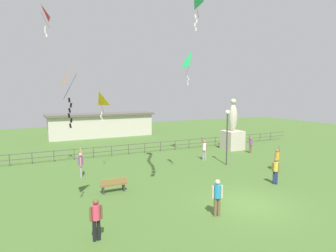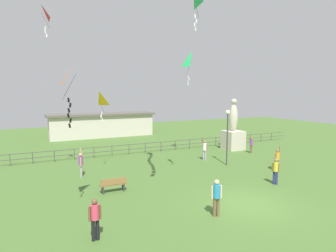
{
  "view_description": "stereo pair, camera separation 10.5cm",
  "coord_description": "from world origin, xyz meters",
  "px_view_note": "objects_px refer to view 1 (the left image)",
  "views": [
    {
      "loc": [
        -9.83,
        -10.72,
        5.69
      ],
      "look_at": [
        -1.49,
        6.45,
        3.44
      ],
      "focal_mm": 30.19,
      "sensor_mm": 36.0,
      "label": 1
    },
    {
      "loc": [
        -9.74,
        -10.76,
        5.69
      ],
      "look_at": [
        -1.49,
        6.45,
        3.44
      ],
      "focal_mm": 30.19,
      "sensor_mm": 36.0,
      "label": 2
    }
  ],
  "objects_px": {
    "person_0": "(277,158)",
    "person_4": "(217,195)",
    "kite_1": "(191,61)",
    "kite_2": "(41,13)",
    "person_1": "(81,163)",
    "person_3": "(251,144)",
    "person_5": "(204,149)",
    "statue_monument": "(233,134)",
    "kite_4": "(99,100)",
    "person_2": "(96,217)",
    "kite_3": "(76,77)",
    "park_bench": "(114,185)",
    "lamppost": "(227,125)",
    "person_6": "(276,169)"
  },
  "relations": [
    {
      "from": "person_0",
      "to": "person_4",
      "type": "bearing_deg",
      "value": -152.42
    },
    {
      "from": "kite_1",
      "to": "kite_2",
      "type": "xyz_separation_m",
      "value": [
        -11.85,
        -1.98,
        2.13
      ]
    },
    {
      "from": "person_1",
      "to": "kite_2",
      "type": "height_order",
      "value": "kite_2"
    },
    {
      "from": "person_1",
      "to": "kite_2",
      "type": "bearing_deg",
      "value": 172.4
    },
    {
      "from": "person_1",
      "to": "person_3",
      "type": "height_order",
      "value": "person_1"
    },
    {
      "from": "person_5",
      "to": "person_3",
      "type": "bearing_deg",
      "value": 5.22
    },
    {
      "from": "person_1",
      "to": "person_3",
      "type": "bearing_deg",
      "value": 3.59
    },
    {
      "from": "kite_1",
      "to": "person_0",
      "type": "bearing_deg",
      "value": -63.79
    },
    {
      "from": "statue_monument",
      "to": "kite_4",
      "type": "xyz_separation_m",
      "value": [
        -13.89,
        -2.8,
        3.65
      ]
    },
    {
      "from": "person_1",
      "to": "person_2",
      "type": "height_order",
      "value": "person_1"
    },
    {
      "from": "kite_2",
      "to": "person_0",
      "type": "bearing_deg",
      "value": -17.6
    },
    {
      "from": "kite_2",
      "to": "kite_3",
      "type": "distance_m",
      "value": 8.06
    },
    {
      "from": "kite_1",
      "to": "statue_monument",
      "type": "bearing_deg",
      "value": 9.89
    },
    {
      "from": "person_3",
      "to": "person_4",
      "type": "relative_size",
      "value": 1.0
    },
    {
      "from": "person_2",
      "to": "person_3",
      "type": "height_order",
      "value": "person_3"
    },
    {
      "from": "person_2",
      "to": "person_1",
      "type": "bearing_deg",
      "value": 84.83
    },
    {
      "from": "statue_monument",
      "to": "person_4",
      "type": "distance_m",
      "value": 16.21
    },
    {
      "from": "park_bench",
      "to": "kite_1",
      "type": "xyz_separation_m",
      "value": [
        8.66,
        6.08,
        7.96
      ]
    },
    {
      "from": "person_0",
      "to": "kite_3",
      "type": "height_order",
      "value": "kite_3"
    },
    {
      "from": "kite_1",
      "to": "kite_3",
      "type": "bearing_deg",
      "value": -141.11
    },
    {
      "from": "kite_2",
      "to": "person_2",
      "type": "bearing_deg",
      "value": -82.51
    },
    {
      "from": "lamppost",
      "to": "kite_4",
      "type": "bearing_deg",
      "value": 167.88
    },
    {
      "from": "person_2",
      "to": "kite_3",
      "type": "distance_m",
      "value": 5.84
    },
    {
      "from": "statue_monument",
      "to": "kite_1",
      "type": "bearing_deg",
      "value": -170.11
    },
    {
      "from": "person_1",
      "to": "kite_4",
      "type": "relative_size",
      "value": 0.97
    },
    {
      "from": "person_4",
      "to": "person_5",
      "type": "distance_m",
      "value": 10.97
    },
    {
      "from": "person_0",
      "to": "person_2",
      "type": "bearing_deg",
      "value": -163.24
    },
    {
      "from": "person_3",
      "to": "kite_1",
      "type": "distance_m",
      "value": 9.63
    },
    {
      "from": "statue_monument",
      "to": "kite_4",
      "type": "height_order",
      "value": "kite_4"
    },
    {
      "from": "person_3",
      "to": "kite_3",
      "type": "bearing_deg",
      "value": -155.79
    },
    {
      "from": "person_2",
      "to": "kite_4",
      "type": "relative_size",
      "value": 0.83
    },
    {
      "from": "person_1",
      "to": "lamppost",
      "type": "bearing_deg",
      "value": -8.53
    },
    {
      "from": "statue_monument",
      "to": "person_6",
      "type": "relative_size",
      "value": 3.1
    },
    {
      "from": "person_1",
      "to": "person_6",
      "type": "height_order",
      "value": "person_1"
    },
    {
      "from": "lamppost",
      "to": "kite_4",
      "type": "height_order",
      "value": "kite_4"
    },
    {
      "from": "person_5",
      "to": "kite_2",
      "type": "distance_m",
      "value": 15.48
    },
    {
      "from": "lamppost",
      "to": "kite_2",
      "type": "xyz_separation_m",
      "value": [
        -12.88,
        1.9,
        7.37
      ]
    },
    {
      "from": "lamppost",
      "to": "person_5",
      "type": "bearing_deg",
      "value": 108.42
    },
    {
      "from": "person_4",
      "to": "person_1",
      "type": "bearing_deg",
      "value": 117.48
    },
    {
      "from": "person_6",
      "to": "kite_3",
      "type": "xyz_separation_m",
      "value": [
        -11.73,
        0.25,
        5.41
      ]
    },
    {
      "from": "person_5",
      "to": "kite_1",
      "type": "height_order",
      "value": "kite_1"
    },
    {
      "from": "park_bench",
      "to": "kite_4",
      "type": "distance_m",
      "value": 6.35
    },
    {
      "from": "person_3",
      "to": "kite_4",
      "type": "xyz_separation_m",
      "value": [
        -14.28,
        -0.59,
        4.31
      ]
    },
    {
      "from": "person_0",
      "to": "kite_1",
      "type": "relative_size",
      "value": 0.65
    },
    {
      "from": "person_2",
      "to": "kite_1",
      "type": "height_order",
      "value": "kite_1"
    },
    {
      "from": "park_bench",
      "to": "person_3",
      "type": "relative_size",
      "value": 0.86
    },
    {
      "from": "person_6",
      "to": "statue_monument",
      "type": "bearing_deg",
      "value": 65.08
    },
    {
      "from": "park_bench",
      "to": "kite_3",
      "type": "bearing_deg",
      "value": -129.58
    },
    {
      "from": "lamppost",
      "to": "kite_2",
      "type": "distance_m",
      "value": 14.96
    },
    {
      "from": "lamppost",
      "to": "person_5",
      "type": "relative_size",
      "value": 2.19
    }
  ]
}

